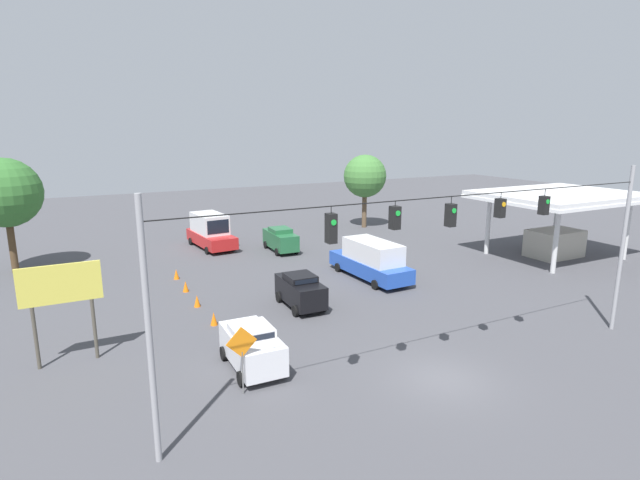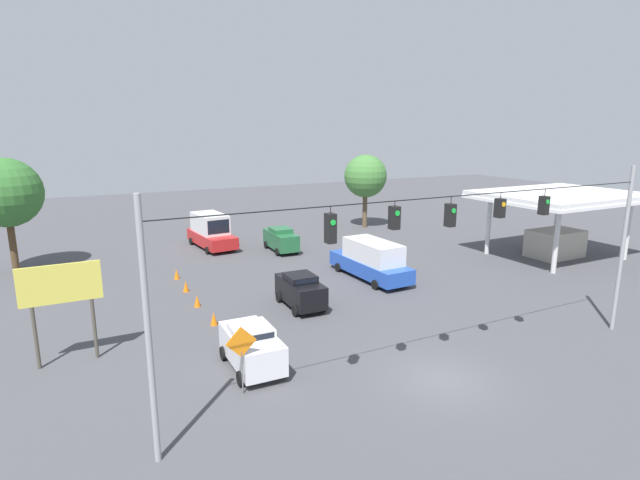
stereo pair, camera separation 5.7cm
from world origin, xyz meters
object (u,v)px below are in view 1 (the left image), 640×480
Objects in this scene: gas_station at (558,210)px; tree_horizon_right at (365,176)px; sedan_green_oncoming_deep at (280,239)px; traffic_cone_third at (214,319)px; work_zone_sign at (242,347)px; sedan_white_parked_shoulder at (252,346)px; traffic_cone_second at (232,339)px; traffic_cone_fifth at (186,286)px; overhead_signal_span at (446,252)px; box_truck_blue_oncoming_far at (371,260)px; traffic_cone_fourth at (197,301)px; sedan_black_withflow_mid at (300,290)px; roadside_billboard at (61,293)px; traffic_cone_farthest at (176,274)px; tree_horizon_left at (5,193)px; traffic_cone_nearest at (253,368)px; box_truck_red_withflow_deep at (210,231)px.

tree_horizon_right reaches higher than gas_station.
sedan_green_oncoming_deep is at bearing -32.10° from gas_station.
work_zone_sign is at bearing 82.97° from traffic_cone_third.
sedan_white_parked_shoulder is 32.98m from tree_horizon_right.
sedan_white_parked_shoulder is at bearing 91.55° from traffic_cone_third.
traffic_cone_fifth is (0.10, -9.33, 0.00)m from traffic_cone_second.
overhead_signal_span is 11.07m from traffic_cone_second.
box_truck_blue_oncoming_far reaches higher than traffic_cone_fourth.
box_truck_blue_oncoming_far is at bearing -156.96° from sedan_black_withflow_mid.
box_truck_blue_oncoming_far is at bearing -111.68° from overhead_signal_span.
gas_station is at bearing -175.47° from roadside_billboard.
traffic_cone_second is 0.25× the size of work_zone_sign.
tree_horizon_right is at bearing -134.28° from traffic_cone_second.
work_zone_sign is at bearing 86.95° from traffic_cone_farthest.
tree_horizon_right reaches higher than traffic_cone_third.
traffic_cone_second is at bearing 90.24° from traffic_cone_farthest.
tree_horizon_right is at bearing -131.07° from sedan_black_withflow_mid.
sedan_black_withflow_mid is 5.66× the size of traffic_cone_fourth.
tree_horizon_left is (19.71, -2.82, 4.79)m from sedan_green_oncoming_deep.
sedan_green_oncoming_deep is 22.41m from roadside_billboard.
overhead_signal_span is 5.73× the size of sedan_black_withflow_mid.
box_truck_blue_oncoming_far is 15.54m from traffic_cone_nearest.
box_truck_blue_oncoming_far is 10.21× the size of traffic_cone_fifth.
traffic_cone_nearest is (5.38, 6.70, -0.67)m from sedan_black_withflow_mid.
sedan_black_withflow_mid is at bearing -128.33° from work_zone_sign.
work_zone_sign is at bearing 111.03° from tree_horizon_left.
traffic_cone_second is 1.00× the size of traffic_cone_third.
traffic_cone_nearest is (6.84, -3.83, -5.16)m from overhead_signal_span.
tree_horizon_left is (9.16, -23.83, 3.85)m from work_zone_sign.
traffic_cone_nearest is at bearing 88.29° from traffic_cone_second.
box_truck_blue_oncoming_far is 10.21× the size of traffic_cone_nearest.
gas_station is at bearing 173.88° from box_truck_blue_oncoming_far.
traffic_cone_farthest is at bearing -59.27° from sedan_black_withflow_mid.
traffic_cone_third is at bearing -56.27° from overhead_signal_span.
sedan_white_parked_shoulder reaches higher than traffic_cone_farthest.
box_truck_blue_oncoming_far is 16.92m from work_zone_sign.
traffic_cone_nearest is at bearing 38.24° from box_truck_blue_oncoming_far.
traffic_cone_nearest is 30.11m from gas_station.
tree_horizon_left reaches higher than traffic_cone_second.
tree_horizon_left is 31.80m from tree_horizon_right.
sedan_green_oncoming_deep is at bearing 140.35° from box_truck_red_withflow_deep.
work_zone_sign reaches higher than box_truck_blue_oncoming_far.
box_truck_red_withflow_deep is 2.30× the size of work_zone_sign.
tree_horizon_right reaches higher than traffic_cone_farthest.
overhead_signal_span is 32.78m from tree_horizon_right.
traffic_cone_fifth is at bearing -132.18° from roadside_billboard.
overhead_signal_span is at bearing 122.47° from tree_horizon_left.
overhead_signal_span reaches higher than sedan_white_parked_shoulder.
roadside_billboard is (7.00, 1.34, 2.96)m from traffic_cone_third.
sedan_black_withflow_mid reaches higher than traffic_cone_fourth.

